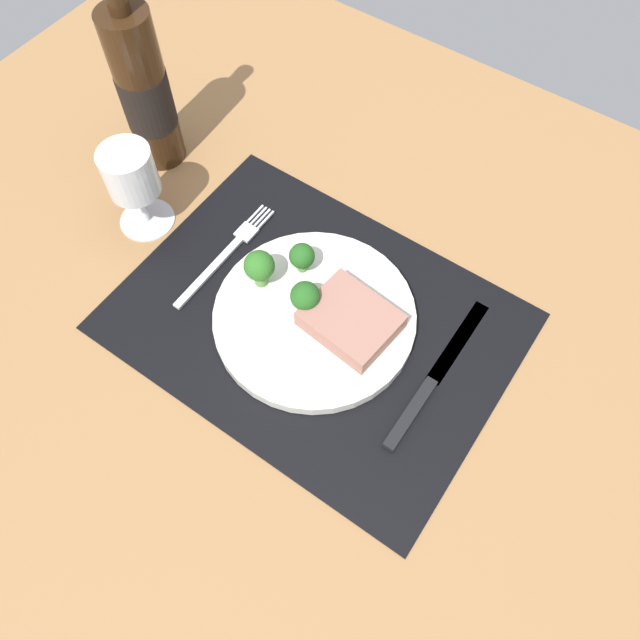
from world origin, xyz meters
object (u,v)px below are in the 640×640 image
object	(u,v)px
steak	(351,320)
fork	(226,254)
knife	(430,384)
wine_glass	(133,176)
plate	(315,317)
wine_bottle	(144,90)

from	to	relation	value
steak	fork	distance (cm)	19.92
knife	wine_glass	bearing A→B (deg)	178.93
plate	wine_bottle	xyz separation A→B (cm)	(-34.43, 10.45, 10.55)
wine_bottle	wine_glass	world-z (taller)	wine_bottle
wine_bottle	plate	bearing A→B (deg)	-16.89
plate	steak	size ratio (longest dim) A/B	2.39
plate	wine_glass	xyz separation A→B (cm)	(-27.98, 0.22, 7.44)
plate	wine_glass	bearing A→B (deg)	179.56
steak	wine_glass	xyz separation A→B (cm)	(-32.46, -0.92, 5.33)
steak	knife	distance (cm)	11.95
plate	fork	bearing A→B (deg)	174.68
plate	knife	bearing A→B (deg)	1.89
fork	knife	distance (cm)	31.40
wine_bottle	wine_glass	bearing A→B (deg)	-57.81
plate	steak	xyz separation A→B (cm)	(4.48, 1.14, 2.11)
fork	knife	bearing A→B (deg)	-1.31
fork	wine_glass	distance (cm)	15.06
wine_bottle	wine_glass	size ratio (longest dim) A/B	2.45
steak	wine_glass	world-z (taller)	wine_glass
steak	wine_glass	distance (cm)	32.90
knife	fork	bearing A→B (deg)	176.90
plate	knife	size ratio (longest dim) A/B	1.09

